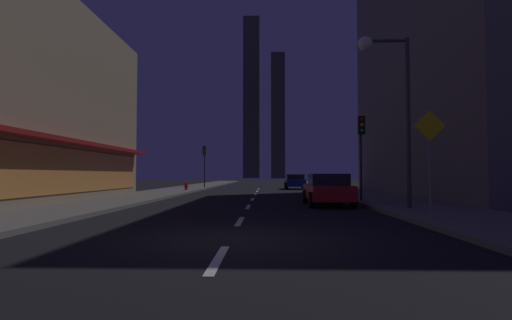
# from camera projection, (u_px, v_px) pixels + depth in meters

# --- Properties ---
(ground_plane) EXTENTS (78.00, 136.00, 0.10)m
(ground_plane) POSITION_uv_depth(u_px,v_px,m) (259.00, 189.00, 40.30)
(ground_plane) COLOR black
(sidewalk_right) EXTENTS (4.00, 76.00, 0.15)m
(sidewalk_right) POSITION_uv_depth(u_px,v_px,m) (326.00, 187.00, 40.12)
(sidewalk_right) COLOR #605E59
(sidewalk_right) RESTS_ON ground
(sidewalk_left) EXTENTS (4.00, 76.00, 0.15)m
(sidewalk_left) POSITION_uv_depth(u_px,v_px,m) (193.00, 187.00, 40.50)
(sidewalk_left) COLOR #605E59
(sidewalk_left) RESTS_ON ground
(lane_marking_center) EXTENTS (0.16, 33.40, 0.01)m
(lane_marking_center) POSITION_uv_depth(u_px,v_px,m) (253.00, 199.00, 21.93)
(lane_marking_center) COLOR silver
(lane_marking_center) RESTS_ON ground
(building_apartment_right) EXTENTS (11.00, 20.00, 19.61)m
(building_apartment_right) POSITION_uv_depth(u_px,v_px,m) (482.00, 42.00, 24.30)
(building_apartment_right) COLOR slate
(building_apartment_right) RESTS_ON ground
(skyscraper_distant_tall) EXTENTS (6.89, 5.21, 67.82)m
(skyscraper_distant_tall) POSITION_uv_depth(u_px,v_px,m) (252.00, 98.00, 161.21)
(skyscraper_distant_tall) COLOR #494637
(skyscraper_distant_tall) RESTS_ON ground
(skyscraper_distant_mid) EXTENTS (5.33, 6.17, 48.79)m
(skyscraper_distant_mid) POSITION_uv_depth(u_px,v_px,m) (278.00, 116.00, 149.79)
(skyscraper_distant_mid) COLOR #454234
(skyscraper_distant_mid) RESTS_ON ground
(car_parked_near) EXTENTS (1.98, 4.24, 1.45)m
(car_parked_near) POSITION_uv_depth(u_px,v_px,m) (327.00, 189.00, 17.57)
(car_parked_near) COLOR #B21919
(car_parked_near) RESTS_ON ground
(car_parked_far) EXTENTS (1.98, 4.24, 1.45)m
(car_parked_far) POSITION_uv_depth(u_px,v_px,m) (295.00, 182.00, 37.52)
(car_parked_far) COLOR navy
(car_parked_far) RESTS_ON ground
(fire_hydrant_far_left) EXTENTS (0.42, 0.30, 0.65)m
(fire_hydrant_far_left) POSITION_uv_depth(u_px,v_px,m) (186.00, 186.00, 31.88)
(fire_hydrant_far_left) COLOR red
(fire_hydrant_far_left) RESTS_ON sidewalk_left
(traffic_light_near_right) EXTENTS (0.32, 0.48, 4.20)m
(traffic_light_near_right) POSITION_uv_depth(u_px,v_px,m) (361.00, 139.00, 18.98)
(traffic_light_near_right) COLOR #2D2D2D
(traffic_light_near_right) RESTS_ON sidewalk_right
(traffic_light_far_left) EXTENTS (0.32, 0.48, 4.20)m
(traffic_light_far_left) POSITION_uv_depth(u_px,v_px,m) (204.00, 157.00, 38.79)
(traffic_light_far_left) COLOR #2D2D2D
(traffic_light_far_left) RESTS_ON sidewalk_left
(street_lamp_right) EXTENTS (1.96, 0.56, 6.58)m
(street_lamp_right) POSITION_uv_depth(u_px,v_px,m) (386.00, 79.00, 14.66)
(street_lamp_right) COLOR #38383D
(street_lamp_right) RESTS_ON sidewalk_right
(pedestrian_crossing_sign) EXTENTS (0.91, 0.08, 3.15)m
(pedestrian_crossing_sign) POSITION_uv_depth(u_px,v_px,m) (430.00, 154.00, 11.24)
(pedestrian_crossing_sign) COLOR slate
(pedestrian_crossing_sign) RESTS_ON sidewalk_right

